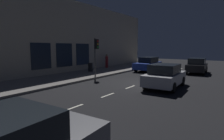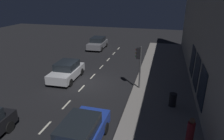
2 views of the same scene
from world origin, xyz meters
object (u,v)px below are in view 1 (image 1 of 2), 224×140
parked_car_1 (165,76)px  trash_bin (90,67)px  pedestrian_0 (107,61)px  traffic_light (96,49)px  parked_car_2 (197,66)px  parked_car_3 (148,64)px

parked_car_1 → trash_bin: size_ratio=4.56×
parked_car_1 → pedestrian_0: size_ratio=2.41×
traffic_light → parked_car_2: (-6.72, -8.21, -1.77)m
traffic_light → trash_bin: (2.61, -2.14, -1.95)m
parked_car_2 → parked_car_3: size_ratio=0.93×
parked_car_1 → parked_car_3: 8.79m
traffic_light → parked_car_3: bearing=-103.7°
traffic_light → pedestrian_0: traffic_light is taller
parked_car_2 → trash_bin: size_ratio=4.44×
traffic_light → pedestrian_0: (3.29, -5.96, -1.61)m
parked_car_1 → parked_car_3: bearing=119.2°
parked_car_2 → trash_bin: bearing=-150.3°
pedestrian_0 → trash_bin: pedestrian_0 is taller
parked_car_2 → pedestrian_0: bearing=-170.6°
pedestrian_0 → trash_bin: (-0.68, 3.82, -0.34)m
parked_car_3 → parked_car_1: bearing=121.7°
parked_car_1 → pedestrian_0: bearing=144.4°
traffic_light → trash_bin: traffic_light is taller
trash_bin → traffic_light: bearing=140.6°
parked_car_1 → parked_car_2: bearing=85.1°
pedestrian_0 → parked_car_3: bearing=6.9°
parked_car_3 → pedestrian_0: size_ratio=2.53×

